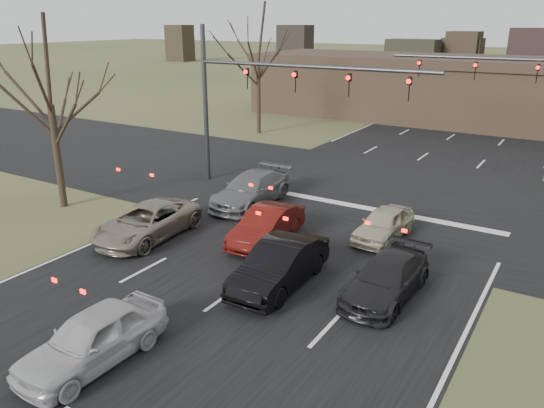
% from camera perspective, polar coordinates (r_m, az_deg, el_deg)
% --- Properties ---
extents(ground, '(360.00, 360.00, 0.00)m').
position_cam_1_polar(ground, '(14.91, -12.01, -14.51)').
color(ground, '#404A27').
rests_on(ground, ground).
extents(road_main, '(14.00, 300.00, 0.02)m').
position_cam_1_polar(road_main, '(69.80, 24.43, 10.78)').
color(road_main, black).
rests_on(road_main, ground).
extents(road_cross, '(200.00, 14.00, 0.02)m').
position_cam_1_polar(road_cross, '(26.64, 10.47, 1.02)').
color(road_cross, black).
rests_on(road_cross, ground).
extents(building, '(42.40, 10.40, 5.30)m').
position_cam_1_polar(building, '(47.58, 23.42, 10.98)').
color(building, brown).
rests_on(building, ground).
extents(mast_arm_near, '(12.12, 0.24, 8.00)m').
position_cam_1_polar(mast_arm_near, '(26.12, -1.49, 12.35)').
color(mast_arm_near, '#383A3D').
rests_on(mast_arm_near, ground).
extents(mast_arm_far, '(11.12, 0.24, 8.00)m').
position_cam_1_polar(mast_arm_far, '(32.02, 27.09, 11.48)').
color(mast_arm_far, '#383A3D').
rests_on(mast_arm_far, ground).
extents(tree_left_near, '(5.10, 5.10, 8.50)m').
position_cam_1_polar(tree_left_near, '(25.22, -23.28, 14.04)').
color(tree_left_near, black).
rests_on(tree_left_near, ground).
extents(tree_left_far, '(5.70, 5.70, 9.50)m').
position_cam_1_polar(tree_left_far, '(40.24, -1.52, 17.98)').
color(tree_left_far, black).
rests_on(tree_left_far, ground).
extents(car_silver_suv, '(2.53, 4.97, 1.34)m').
position_cam_1_polar(car_silver_suv, '(21.40, -13.28, -1.87)').
color(car_silver_suv, gray).
rests_on(car_silver_suv, ground).
extents(car_white_sedan, '(1.74, 4.10, 1.38)m').
position_cam_1_polar(car_white_sedan, '(14.30, -18.72, -13.49)').
color(car_white_sedan, '#B8B8BA').
rests_on(car_white_sedan, ground).
extents(car_black_hatch, '(1.69, 4.49, 1.46)m').
position_cam_1_polar(car_black_hatch, '(17.13, 0.83, -6.56)').
color(car_black_hatch, black).
rests_on(car_black_hatch, ground).
extents(car_charcoal_sedan, '(1.87, 4.31, 1.23)m').
position_cam_1_polar(car_charcoal_sedan, '(16.90, 12.20, -7.83)').
color(car_charcoal_sedan, black).
rests_on(car_charcoal_sedan, ground).
extents(car_grey_ahead, '(2.24, 5.10, 1.46)m').
position_cam_1_polar(car_grey_ahead, '(24.64, -2.26, 1.58)').
color(car_grey_ahead, slate).
rests_on(car_grey_ahead, ground).
extents(car_red_ahead, '(1.72, 4.19, 1.35)m').
position_cam_1_polar(car_red_ahead, '(20.45, -0.58, -2.32)').
color(car_red_ahead, '#53100B').
rests_on(car_red_ahead, ground).
extents(car_silver_ahead, '(1.65, 3.69, 1.23)m').
position_cam_1_polar(car_silver_ahead, '(21.22, 11.93, -2.11)').
color(car_silver_ahead, beige).
rests_on(car_silver_ahead, ground).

